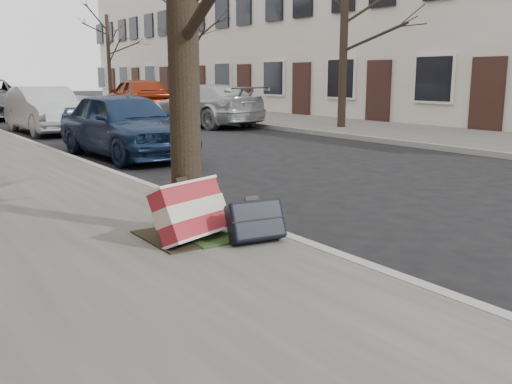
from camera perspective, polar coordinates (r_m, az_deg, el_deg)
ground at (r=5.77m, az=17.45°, el=-4.91°), size 120.00×120.00×0.00m
far_sidewalk at (r=22.10m, az=-1.10°, el=7.56°), size 4.00×70.00×0.12m
house_far at (r=26.22m, az=7.76°, el=15.83°), size 6.70×40.00×7.20m
dirt_patch at (r=5.35m, az=-6.50°, el=-4.28°), size 0.85×0.85×0.02m
suitcase_red at (r=5.12m, az=-6.56°, el=-1.93°), size 0.79×0.59×0.55m
suitcase_navy at (r=5.07m, az=-0.05°, el=-2.84°), size 0.55×0.37×0.40m
car_near_front at (r=11.57m, az=-12.99°, el=6.61°), size 1.74×3.89×1.30m
car_near_mid at (r=17.18m, az=-20.33°, el=7.70°), size 1.45×3.97×1.30m
car_far_front at (r=18.58m, az=-5.33°, el=8.63°), size 2.54×4.80×1.33m
car_far_back at (r=23.58m, az=-11.75°, el=9.32°), size 2.21×4.70×1.55m
tree_far_a at (r=17.00m, az=8.78°, el=15.28°), size 0.23×0.23×5.23m
tree_far_b at (r=24.72m, az=-6.88°, el=14.01°), size 0.21×0.21×5.15m
tree_far_c at (r=33.04m, az=-14.51°, el=12.72°), size 0.20×0.20×4.74m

